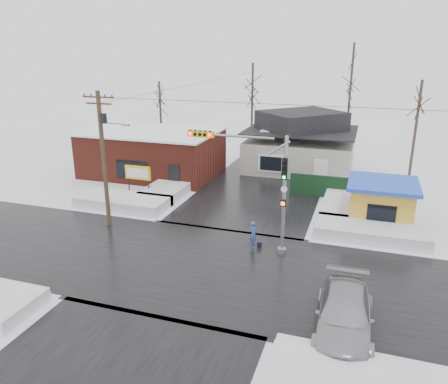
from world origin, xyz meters
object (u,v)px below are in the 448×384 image
(traffic_signal, at_px, (257,177))
(marquee_sign, at_px, (138,174))
(utility_pole, at_px, (104,152))
(car, at_px, (344,315))
(pedestrian, at_px, (253,234))
(kiosk, at_px, (381,202))

(traffic_signal, relative_size, marquee_sign, 2.75)
(utility_pole, bearing_deg, traffic_signal, -2.95)
(marquee_sign, bearing_deg, car, -37.80)
(marquee_sign, xyz_separation_m, pedestrian, (11.21, -6.26, -1.09))
(marquee_sign, bearing_deg, utility_pole, -79.87)
(traffic_signal, height_order, car, traffic_signal)
(kiosk, bearing_deg, car, -96.49)
(traffic_signal, bearing_deg, pedestrian, 130.09)
(marquee_sign, height_order, pedestrian, marquee_sign)
(traffic_signal, xyz_separation_m, utility_pole, (-10.36, 0.53, 0.57))
(kiosk, bearing_deg, utility_pole, -159.56)
(utility_pole, relative_size, car, 1.55)
(traffic_signal, relative_size, utility_pole, 0.78)
(pedestrian, relative_size, car, 0.29)
(utility_pole, relative_size, kiosk, 1.96)
(utility_pole, bearing_deg, car, -24.25)
(car, bearing_deg, kiosk, 81.72)
(traffic_signal, distance_m, car, 9.37)
(utility_pole, distance_m, kiosk, 18.95)
(utility_pole, height_order, kiosk, utility_pole)
(marquee_sign, bearing_deg, pedestrian, -29.18)
(utility_pole, distance_m, car, 17.93)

